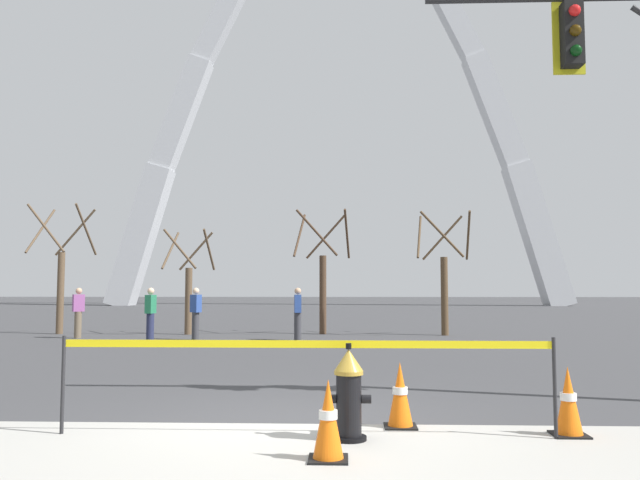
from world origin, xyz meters
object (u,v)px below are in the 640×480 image
traffic_cone_mid_sidewalk (328,421)px  pedestrian_walking_right (78,312)px  pedestrian_walking_left (298,313)px  pedestrian_near_trees (196,313)px  monument_arch (337,120)px  traffic_cone_by_hydrant (400,396)px  pedestrian_standing_center (150,314)px  fire_hydrant (349,394)px  traffic_cone_curb_edge (568,402)px

traffic_cone_mid_sidewalk → pedestrian_walking_right: bearing=120.3°
pedestrian_walking_left → pedestrian_near_trees: bearing=178.5°
monument_arch → pedestrian_near_trees: 44.54m
traffic_cone_by_hydrant → pedestrian_walking_right: (-9.05, 12.77, 0.46)m
monument_arch → pedestrian_standing_center: 45.49m
traffic_cone_mid_sidewalk → pedestrian_near_trees: size_ratio=0.46×
pedestrian_walking_left → traffic_cone_mid_sidewalk: bearing=-84.7°
monument_arch → fire_hydrant: bearing=-89.2°
pedestrian_standing_center → pedestrian_walking_right: (-2.75, 1.45, 0.00)m
traffic_cone_by_hydrant → traffic_cone_mid_sidewalk: same height
pedestrian_walking_right → pedestrian_near_trees: bearing=-7.9°
pedestrian_walking_right → traffic_cone_mid_sidewalk: bearing=-59.7°
traffic_cone_by_hydrant → pedestrian_walking_left: (-2.03, 12.15, 0.46)m
pedestrian_walking_left → pedestrian_standing_center: 4.34m
fire_hydrant → traffic_cone_mid_sidewalk: (-0.19, -0.79, -0.11)m
traffic_cone_by_hydrant → traffic_cone_mid_sidewalk: size_ratio=1.00×
traffic_cone_mid_sidewalk → pedestrian_near_trees: bearing=107.9°
pedestrian_walking_left → pedestrian_near_trees: 3.14m
fire_hydrant → pedestrian_walking_left: bearing=96.5°
fire_hydrant → pedestrian_standing_center: (-5.71, 11.94, 0.35)m
pedestrian_walking_right → pedestrian_near_trees: (3.87, -0.54, 0.00)m
traffic_cone_mid_sidewalk → monument_arch: bearing=90.6°
traffic_cone_curb_edge → pedestrian_standing_center: size_ratio=0.46×
pedestrian_standing_center → traffic_cone_by_hydrant: bearing=-60.9°
traffic_cone_by_hydrant → monument_arch: size_ratio=0.02×
monument_arch → pedestrian_walking_left: size_ratio=27.57×
pedestrian_standing_center → traffic_cone_mid_sidewalk: bearing=-66.5°
traffic_cone_by_hydrant → pedestrian_walking_left: pedestrian_walking_left is taller
traffic_cone_curb_edge → pedestrian_standing_center: pedestrian_standing_center is taller
fire_hydrant → pedestrian_walking_left: (-1.45, 12.76, 0.35)m
monument_arch → traffic_cone_by_hydrant: bearing=-88.6°
fire_hydrant → traffic_cone_curb_edge: size_ratio=1.36×
traffic_cone_by_hydrant → pedestrian_walking_left: 12.32m
pedestrian_standing_center → pedestrian_walking_right: same height
fire_hydrant → pedestrian_walking_right: size_ratio=0.62×
traffic_cone_curb_edge → pedestrian_near_trees: bearing=118.8°
pedestrian_walking_left → fire_hydrant: bearing=-83.5°
monument_arch → pedestrian_standing_center: monument_arch is taller
traffic_cone_curb_edge → fire_hydrant: bearing=-173.4°
pedestrian_standing_center → pedestrian_near_trees: (1.12, 0.91, 0.00)m
pedestrian_walking_right → traffic_cone_by_hydrant: bearing=-54.7°
traffic_cone_mid_sidewalk → traffic_cone_curb_edge: bearing=22.8°
traffic_cone_by_hydrant → monument_arch: 56.03m
pedestrian_near_trees → pedestrian_standing_center: bearing=-141.0°
traffic_cone_curb_edge → pedestrian_near_trees: size_ratio=0.46×
traffic_cone_mid_sidewalk → pedestrian_walking_right: size_ratio=0.46×
traffic_cone_curb_edge → monument_arch: (-3.05, 53.59, 17.41)m
traffic_cone_by_hydrant → traffic_cone_curb_edge: (1.74, -0.35, 0.00)m
pedestrian_standing_center → pedestrian_near_trees: bearing=39.0°
monument_arch → pedestrian_walking_left: monument_arch is taller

